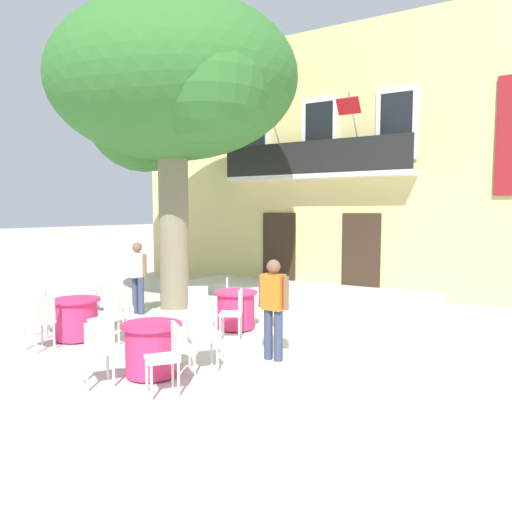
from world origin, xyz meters
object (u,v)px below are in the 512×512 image
pedestrian_near_entrance (273,304)px  pedestrian_mid_plaza (138,274)px  cafe_chair_near_tree_0 (107,304)px  cafe_chair_front_3 (235,311)px  cafe_chair_middle_2 (202,334)px  cafe_chair_front_0 (273,302)px  cafe_table_near_tree (76,319)px  cafe_chair_near_tree_2 (41,320)px  cafe_chair_middle_1 (168,353)px  plane_tree (170,90)px  cafe_chair_near_tree_3 (107,315)px  cafe_table_front (236,310)px  cafe_chair_near_tree_1 (44,308)px  cafe_chair_front_1 (232,296)px  cafe_chair_middle_3 (138,328)px  cafe_chair_front_2 (198,305)px  cafe_table_middle (152,349)px  cafe_chair_middle_0 (98,348)px

pedestrian_near_entrance → pedestrian_mid_plaza: pedestrian_mid_plaza is taller
cafe_chair_near_tree_0 → cafe_chair_front_3: 2.59m
cafe_chair_middle_2 → cafe_chair_front_0: size_ratio=1.00×
cafe_table_near_tree → cafe_chair_front_0: 3.74m
cafe_chair_near_tree_2 → cafe_chair_middle_1: 3.15m
cafe_table_near_tree → pedestrian_near_entrance: (3.66, 0.82, 0.51)m
plane_tree → cafe_chair_near_tree_3: (1.26, -3.21, -4.69)m
cafe_table_near_tree → cafe_table_front: size_ratio=1.00×
plane_tree → cafe_chair_near_tree_0: plane_tree is taller
cafe_chair_near_tree_1 → cafe_chair_front_1: same height
cafe_chair_near_tree_0 → pedestrian_mid_plaza: 1.67m
cafe_chair_near_tree_2 → cafe_chair_middle_2: same height
cafe_chair_middle_3 → cafe_chair_front_0: same height
cafe_chair_front_0 → cafe_chair_middle_2: bearing=-83.4°
cafe_chair_front_2 → cafe_chair_middle_1: bearing=-58.9°
cafe_table_near_tree → pedestrian_mid_plaza: 2.40m
cafe_chair_near_tree_2 → cafe_chair_middle_2: size_ratio=1.00×
cafe_table_near_tree → cafe_chair_front_1: 3.19m
cafe_chair_near_tree_2 → cafe_table_middle: (2.48, 0.01, -0.14)m
cafe_chair_front_0 → cafe_chair_front_2: (-1.13, -0.99, 0.00)m
cafe_chair_near_tree_3 → pedestrian_mid_plaza: 2.63m
plane_tree → cafe_chair_near_tree_1: (-0.23, -3.41, -4.69)m
cafe_chair_near_tree_0 → cafe_chair_front_3: same height
cafe_chair_middle_2 → cafe_chair_front_2: size_ratio=1.00×
cafe_table_near_tree → cafe_chair_front_2: 2.25m
cafe_table_middle → cafe_chair_middle_1: bearing=-30.7°
cafe_chair_near_tree_1 → cafe_chair_middle_2: bearing=0.4°
cafe_table_front → pedestrian_near_entrance: 2.18m
plane_tree → cafe_chair_near_tree_0: size_ratio=7.89×
cafe_chair_near_tree_2 → pedestrian_near_entrance: bearing=23.5°
cafe_chair_near_tree_2 → cafe_chair_front_2: 2.81m
plane_tree → cafe_chair_middle_3: size_ratio=7.89×
cafe_table_middle → cafe_chair_front_0: 3.39m
cafe_chair_near_tree_1 → pedestrian_mid_plaza: 2.41m
cafe_chair_middle_2 → pedestrian_mid_plaza: bearing=147.1°
plane_tree → cafe_table_middle: (3.05, -4.01, -4.83)m
cafe_chair_middle_0 → cafe_chair_middle_1: size_ratio=1.00×
cafe_chair_middle_3 → cafe_chair_front_2: size_ratio=1.00×
cafe_table_middle → pedestrian_mid_plaza: pedestrian_mid_plaza is taller
cafe_chair_front_0 → cafe_chair_front_3: same height
plane_tree → cafe_chair_middle_1: size_ratio=7.89×
cafe_table_middle → cafe_table_front: (-0.50, 2.93, 0.00)m
plane_tree → cafe_chair_middle_3: bearing=-56.4°
plane_tree → cafe_chair_near_tree_2: 6.21m
cafe_chair_near_tree_2 → cafe_chair_middle_0: (2.19, -0.68, 0.00)m
cafe_table_near_tree → cafe_chair_near_tree_0: cafe_chair_near_tree_0 is taller
cafe_chair_near_tree_3 → cafe_chair_front_1: same height
cafe_table_near_tree → cafe_chair_middle_0: 2.67m
cafe_chair_middle_0 → cafe_table_front: size_ratio=1.05×
cafe_chair_near_tree_2 → cafe_chair_middle_3: size_ratio=1.00×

